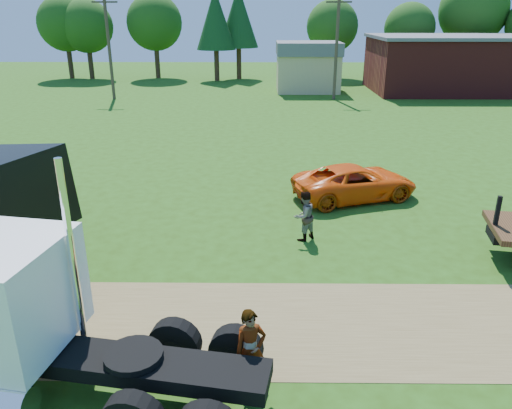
{
  "coord_description": "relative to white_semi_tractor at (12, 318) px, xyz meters",
  "views": [
    {
      "loc": [
        -0.57,
        -10.75,
        7.5
      ],
      "look_at": [
        -0.74,
        4.42,
        1.6
      ],
      "focal_mm": 35.0,
      "sensor_mm": 36.0,
      "label": 1
    }
  ],
  "objects": [
    {
      "name": "ground",
      "position": [
        5.61,
        2.22,
        -1.69
      ],
      "size": [
        140.0,
        140.0,
        0.0
      ],
      "primitive_type": "plane",
      "color": "#274910",
      "rests_on": "ground"
    },
    {
      "name": "dirt_track",
      "position": [
        5.61,
        2.22,
        -1.68
      ],
      "size": [
        120.0,
        4.2,
        0.01
      ],
      "primitive_type": "cube",
      "color": "brown",
      "rests_on": "ground"
    },
    {
      "name": "white_semi_tractor",
      "position": [
        0.0,
        0.0,
        0.0
      ],
      "size": [
        8.37,
        3.94,
        4.94
      ],
      "rotation": [
        0.0,
        0.0,
        -0.17
      ],
      "color": "black",
      "rests_on": "ground"
    },
    {
      "name": "orange_pickup",
      "position": [
        9.03,
        11.53,
        -0.96
      ],
      "size": [
        5.76,
        4.0,
        1.46
      ],
      "primitive_type": "imported",
      "rotation": [
        0.0,
        0.0,
        1.9
      ],
      "color": "#E9530A",
      "rests_on": "ground"
    },
    {
      "name": "spectator_a",
      "position": [
        4.83,
        0.03,
        -0.76
      ],
      "size": [
        0.79,
        0.65,
        1.85
      ],
      "primitive_type": "imported",
      "rotation": [
        0.0,
        0.0,
        0.36
      ],
      "color": "#999999",
      "rests_on": "ground"
    },
    {
      "name": "spectator_b",
      "position": [
        6.52,
        7.4,
        -0.8
      ],
      "size": [
        1.09,
        1.07,
        1.77
      ],
      "primitive_type": "imported",
      "rotation": [
        0.0,
        0.0,
        3.85
      ],
      "color": "#999999",
      "rests_on": "ground"
    },
    {
      "name": "brick_building",
      "position": [
        23.61,
        42.22,
        0.97
      ],
      "size": [
        15.4,
        10.4,
        5.3
      ],
      "color": "maroon",
      "rests_on": "ground"
    },
    {
      "name": "tan_shed",
      "position": [
        9.61,
        42.22,
        0.74
      ],
      "size": [
        6.2,
        5.4,
        4.7
      ],
      "color": "tan",
      "rests_on": "ground"
    },
    {
      "name": "utility_poles",
      "position": [
        11.61,
        37.22,
        3.03
      ],
      "size": [
        42.2,
        0.28,
        9.0
      ],
      "color": "#433226",
      "rests_on": "ground"
    },
    {
      "name": "tree_row",
      "position": [
        9.43,
        51.87,
        4.73
      ],
      "size": [
        58.71,
        10.15,
        11.37
      ],
      "color": "#332015",
      "rests_on": "ground"
    }
  ]
}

